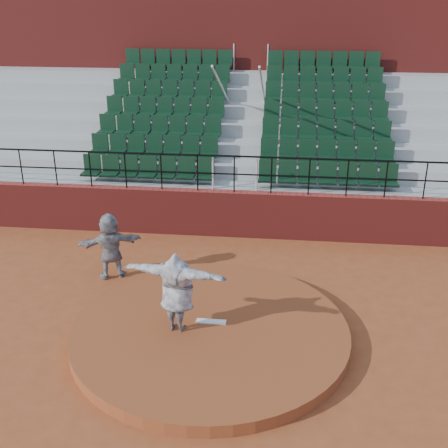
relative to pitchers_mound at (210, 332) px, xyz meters
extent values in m
plane|color=brown|center=(0.00, 0.00, -0.12)|extent=(90.00, 90.00, 0.00)
cylinder|color=brown|center=(0.00, 0.00, 0.00)|extent=(5.50, 5.50, 0.25)
cube|color=white|center=(0.00, 0.15, 0.14)|extent=(0.60, 0.15, 0.03)
cube|color=maroon|center=(0.00, 5.00, 0.53)|extent=(24.00, 0.30, 1.30)
cylinder|color=black|center=(0.00, 5.00, 2.17)|extent=(24.00, 0.05, 0.05)
cylinder|color=black|center=(0.00, 5.00, 1.68)|extent=(24.00, 0.04, 0.04)
cylinder|color=black|center=(-6.00, 5.00, 1.67)|extent=(0.04, 0.04, 1.00)
cylinder|color=black|center=(-5.00, 5.00, 1.67)|extent=(0.04, 0.04, 1.00)
cylinder|color=black|center=(-4.00, 5.00, 1.67)|extent=(0.04, 0.04, 1.00)
cylinder|color=black|center=(-3.00, 5.00, 1.67)|extent=(0.04, 0.04, 1.00)
cylinder|color=black|center=(-2.00, 5.00, 1.67)|extent=(0.04, 0.04, 1.00)
cylinder|color=black|center=(-1.00, 5.00, 1.67)|extent=(0.04, 0.04, 1.00)
cylinder|color=black|center=(0.00, 5.00, 1.67)|extent=(0.04, 0.04, 1.00)
cylinder|color=black|center=(1.00, 5.00, 1.67)|extent=(0.04, 0.04, 1.00)
cylinder|color=black|center=(2.00, 5.00, 1.67)|extent=(0.04, 0.04, 1.00)
cylinder|color=black|center=(3.00, 5.00, 1.67)|extent=(0.04, 0.04, 1.00)
cylinder|color=black|center=(4.00, 5.00, 1.67)|extent=(0.04, 0.04, 1.00)
cylinder|color=black|center=(5.00, 5.00, 1.67)|extent=(0.04, 0.04, 1.00)
cube|color=#9C9C96|center=(0.00, 5.58, 0.53)|extent=(24.00, 0.85, 1.30)
cube|color=black|center=(-2.53, 5.59, 1.54)|extent=(3.85, 0.48, 0.72)
cube|color=black|center=(2.53, 5.59, 1.54)|extent=(3.85, 0.48, 0.72)
cube|color=#9C9C96|center=(0.00, 6.43, 0.73)|extent=(24.00, 0.85, 1.70)
cube|color=black|center=(-2.53, 6.44, 1.94)|extent=(3.85, 0.48, 0.72)
cube|color=black|center=(2.53, 6.44, 1.94)|extent=(3.85, 0.48, 0.72)
cube|color=#9C9C96|center=(0.00, 7.28, 0.93)|extent=(24.00, 0.85, 2.10)
cube|color=black|center=(-2.53, 7.29, 2.33)|extent=(3.85, 0.48, 0.72)
cube|color=black|center=(2.53, 7.29, 2.33)|extent=(3.85, 0.48, 0.72)
cube|color=#9C9C96|center=(0.00, 8.12, 1.12)|extent=(24.00, 0.85, 2.50)
cube|color=black|center=(-2.53, 8.13, 2.73)|extent=(3.85, 0.48, 0.72)
cube|color=black|center=(2.53, 8.13, 2.73)|extent=(3.85, 0.48, 0.72)
cube|color=#9C9C96|center=(0.00, 8.97, 1.33)|extent=(24.00, 0.85, 2.90)
cube|color=black|center=(-2.53, 8.98, 3.14)|extent=(3.85, 0.48, 0.72)
cube|color=black|center=(2.53, 8.98, 3.14)|extent=(3.85, 0.48, 0.72)
cube|color=#9C9C96|center=(0.00, 9.82, 1.52)|extent=(24.00, 0.85, 3.30)
cube|color=black|center=(-2.53, 9.83, 3.53)|extent=(3.85, 0.48, 0.72)
cube|color=black|center=(2.53, 9.83, 3.53)|extent=(3.85, 0.48, 0.72)
cube|color=#9C9C96|center=(0.00, 10.68, 1.73)|extent=(24.00, 0.85, 3.70)
cube|color=black|center=(-2.53, 10.69, 3.94)|extent=(3.85, 0.48, 0.72)
cube|color=black|center=(2.53, 10.69, 3.94)|extent=(3.85, 0.48, 0.72)
cylinder|color=silver|center=(-0.60, 8.12, 3.28)|extent=(0.06, 5.97, 2.46)
cylinder|color=silver|center=(0.60, 8.12, 3.28)|extent=(0.06, 5.97, 2.46)
cube|color=maroon|center=(0.00, 12.60, 3.43)|extent=(24.00, 3.00, 7.10)
imported|color=black|center=(-0.62, -0.14, 0.95)|extent=(2.10, 0.90, 1.66)
imported|color=black|center=(-2.68, 2.27, 0.69)|extent=(1.57, 1.03, 1.62)
camera|label=1|loc=(1.31, -9.35, 6.36)|focal=45.00mm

